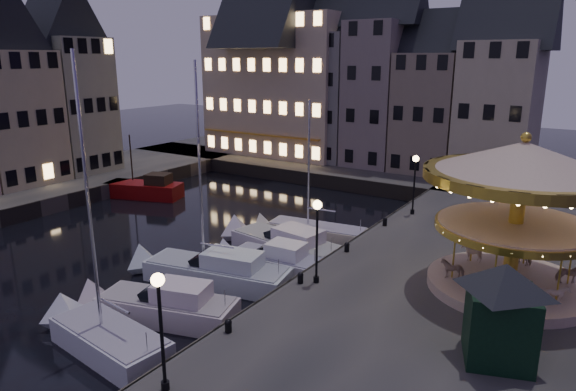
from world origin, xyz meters
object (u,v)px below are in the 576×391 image
Objects in this scene: streetlamp_b at (317,230)px; carousel at (520,189)px; bollard_c at (347,247)px; motorboat_a at (103,338)px; motorboat_c at (211,271)px; motorboat_d at (270,262)px; bollard_b at (300,277)px; motorboat_f at (309,233)px; motorboat_b at (160,306)px; ticket_kiosk at (503,296)px; motorboat_e at (282,244)px; bollard_a at (228,325)px; streetlamp_c at (415,176)px; red_fishing_boat at (145,190)px; streetlamp_a at (160,316)px; bollard_d at (385,221)px.

carousel is at bearing 28.02° from streetlamp_b.
motorboat_a is (-5.02, -12.73, -1.07)m from bollard_c.
motorboat_c is 3.49m from motorboat_d.
bollard_b is 9.72m from motorboat_f.
motorboat_a is at bearing -91.17° from motorboat_b.
motorboat_f is 17.60m from ticket_kiosk.
streetlamp_b reaches higher than motorboat_e.
carousel is at bearing 49.95° from bollard_a.
ticket_kiosk is (8.82, -15.66, -0.19)m from streetlamp_c.
motorboat_e is at bearing 153.28° from ticket_kiosk.
red_fishing_boat is at bearing 170.30° from carousel.
streetlamp_a is at bearing -138.34° from ticket_kiosk.
streetlamp_a is at bearing -70.49° from motorboat_d.
motorboat_a is (-5.02, -2.23, -1.07)m from bollard_a.
streetlamp_b is at bearing 84.29° from bollard_a.
carousel reaches higher than bollard_b.
ticket_kiosk is at bearing -9.98° from bollard_b.
bollard_b is at bearing 93.61° from streetlamp_a.
streetlamp_b reaches higher than bollard_b.
motorboat_a is 0.95× the size of motorboat_c.
streetlamp_b is at bearing -57.25° from motorboat_f.
bollard_d is at bearing 74.62° from motorboat_a.
motorboat_b is 0.89× the size of carousel.
bollard_a is 0.05× the size of motorboat_c.
bollard_a is 27.13m from red_fishing_boat.
streetlamp_a is 23.50m from streetlamp_c.
motorboat_d reaches higher than bollard_c.
motorboat_c is 5.73m from motorboat_e.
bollard_d is 0.08× the size of red_fishing_boat.
motorboat_c is 2.84× the size of ticket_kiosk.
motorboat_e is at bearing 177.17° from carousel.
streetlamp_b is 6.50m from bollard_a.
motorboat_c is 1.87× the size of motorboat_d.
bollard_a is 14.21m from carousel.
bollard_b is at bearing -49.31° from motorboat_e.
streetlamp_a is at bearing -56.20° from motorboat_c.
bollard_c is 5.50m from bollard_d.
motorboat_b is (0.06, 3.16, 0.10)m from motorboat_a.
bollard_b is at bearing -61.85° from motorboat_f.
bollard_c is 22.80m from red_fishing_boat.
streetlamp_a is 8.16m from motorboat_b.
motorboat_d and motorboat_e have the same top height.
streetlamp_b is 0.98× the size of ticket_kiosk.
motorboat_e is (-5.28, 4.94, -3.37)m from streetlamp_b.
ticket_kiosk reaches higher than streetlamp_b.
streetlamp_a is 7.32× the size of bollard_b.
motorboat_c is at bearing 123.80° from streetlamp_a.
motorboat_f is at bearing 88.39° from motorboat_a.
motorboat_e is at bearing 113.15° from bollard_a.
bollard_d is (-0.60, 20.00, -2.41)m from streetlamp_a.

